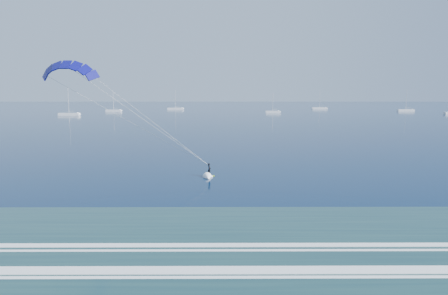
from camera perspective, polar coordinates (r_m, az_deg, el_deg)
name	(u,v)px	position (r m, az deg, el deg)	size (l,w,h in m)	color
kitesurfer_rig	(142,118)	(48.50, -11.68, 4.12)	(20.44, 7.81, 15.23)	#87CB17
sailboat_0	(69,114)	(199.86, -21.26, 4.47)	(9.69, 2.40, 13.04)	white
sailboat_1	(114,111)	(230.41, -15.49, 5.10)	(8.44, 2.40, 11.62)	white
sailboat_2	(175,109)	(252.27, -6.97, 5.54)	(9.79, 2.40, 13.06)	white
sailboat_3	(273,112)	(210.17, 6.96, 5.08)	(7.32, 2.40, 10.36)	white
sailboat_4	(319,108)	(264.18, 13.47, 5.49)	(9.42, 2.40, 12.72)	white
sailboat_5	(406,110)	(249.37, 24.53, 4.87)	(9.14, 2.40, 12.42)	white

